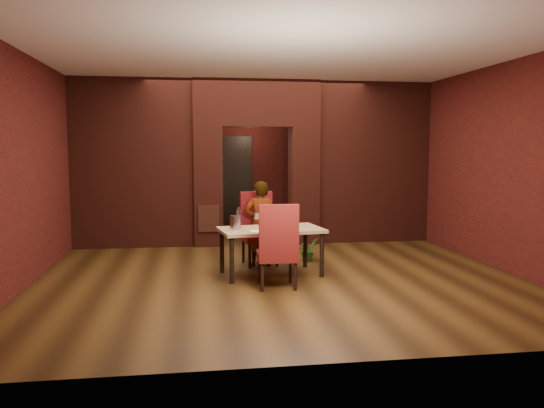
{
  "coord_description": "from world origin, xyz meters",
  "views": [
    {
      "loc": [
        -1.19,
        -8.37,
        1.89
      ],
      "look_at": [
        0.02,
        0.0,
        1.0
      ],
      "focal_mm": 35.0,
      "sensor_mm": 36.0,
      "label": 1
    }
  ],
  "objects_px": {
    "chair_far": "(260,229)",
    "chair_near": "(277,245)",
    "wine_glass_c": "(284,222)",
    "water_bottle": "(239,218)",
    "dining_table": "(271,252)",
    "wine_glass_b": "(269,221)",
    "wine_glass_a": "(265,220)",
    "person_seated": "(260,223)",
    "wine_bucket": "(235,222)",
    "potted_plant": "(308,250)"
  },
  "relations": [
    {
      "from": "chair_far",
      "to": "chair_near",
      "type": "height_order",
      "value": "chair_far"
    },
    {
      "from": "chair_near",
      "to": "wine_glass_c",
      "type": "bearing_deg",
      "value": -106.56
    },
    {
      "from": "chair_far",
      "to": "water_bottle",
      "type": "relative_size",
      "value": 3.84
    },
    {
      "from": "dining_table",
      "to": "wine_glass_b",
      "type": "bearing_deg",
      "value": 162.71
    },
    {
      "from": "dining_table",
      "to": "water_bottle",
      "type": "relative_size",
      "value": 4.91
    },
    {
      "from": "dining_table",
      "to": "wine_glass_a",
      "type": "bearing_deg",
      "value": 135.78
    },
    {
      "from": "wine_glass_b",
      "to": "wine_glass_c",
      "type": "distance_m",
      "value": 0.24
    },
    {
      "from": "wine_glass_c",
      "to": "chair_near",
      "type": "bearing_deg",
      "value": -108.37
    },
    {
      "from": "dining_table",
      "to": "person_seated",
      "type": "distance_m",
      "value": 0.74
    },
    {
      "from": "wine_glass_c",
      "to": "wine_glass_b",
      "type": "bearing_deg",
      "value": 160.03
    },
    {
      "from": "wine_glass_c",
      "to": "wine_bucket",
      "type": "relative_size",
      "value": 1.08
    },
    {
      "from": "wine_glass_b",
      "to": "wine_bucket",
      "type": "bearing_deg",
      "value": -179.23
    },
    {
      "from": "dining_table",
      "to": "water_bottle",
      "type": "distance_m",
      "value": 0.7
    },
    {
      "from": "chair_far",
      "to": "wine_glass_b",
      "type": "bearing_deg",
      "value": -94.24
    },
    {
      "from": "chair_far",
      "to": "wine_glass_a",
      "type": "bearing_deg",
      "value": -98.15
    },
    {
      "from": "water_bottle",
      "to": "potted_plant",
      "type": "xyz_separation_m",
      "value": [
        1.22,
        0.8,
        -0.67
      ]
    },
    {
      "from": "chair_far",
      "to": "water_bottle",
      "type": "xyz_separation_m",
      "value": [
        -0.39,
        -0.6,
        0.27
      ]
    },
    {
      "from": "chair_near",
      "to": "water_bottle",
      "type": "xyz_separation_m",
      "value": [
        -0.45,
        0.83,
        0.28
      ]
    },
    {
      "from": "wine_glass_c",
      "to": "water_bottle",
      "type": "relative_size",
      "value": 0.7
    },
    {
      "from": "chair_near",
      "to": "potted_plant",
      "type": "relative_size",
      "value": 3.13
    },
    {
      "from": "wine_glass_c",
      "to": "water_bottle",
      "type": "height_order",
      "value": "water_bottle"
    },
    {
      "from": "person_seated",
      "to": "wine_glass_b",
      "type": "relative_size",
      "value": 6.53
    },
    {
      "from": "person_seated",
      "to": "wine_glass_a",
      "type": "bearing_deg",
      "value": 93.26
    },
    {
      "from": "wine_glass_c",
      "to": "potted_plant",
      "type": "relative_size",
      "value": 0.58
    },
    {
      "from": "dining_table",
      "to": "chair_near",
      "type": "relative_size",
      "value": 1.3
    },
    {
      "from": "wine_bucket",
      "to": "person_seated",
      "type": "bearing_deg",
      "value": 55.57
    },
    {
      "from": "wine_bucket",
      "to": "wine_glass_a",
      "type": "bearing_deg",
      "value": 7.92
    },
    {
      "from": "wine_glass_a",
      "to": "wine_glass_b",
      "type": "relative_size",
      "value": 1.1
    },
    {
      "from": "chair_near",
      "to": "potted_plant",
      "type": "distance_m",
      "value": 1.85
    },
    {
      "from": "wine_glass_a",
      "to": "wine_glass_c",
      "type": "distance_m",
      "value": 0.31
    },
    {
      "from": "chair_near",
      "to": "person_seated",
      "type": "height_order",
      "value": "person_seated"
    },
    {
      "from": "wine_glass_a",
      "to": "chair_near",
      "type": "bearing_deg",
      "value": -85.15
    },
    {
      "from": "dining_table",
      "to": "person_seated",
      "type": "xyz_separation_m",
      "value": [
        -0.08,
        0.65,
        0.33
      ]
    },
    {
      "from": "wine_glass_b",
      "to": "wine_glass_a",
      "type": "bearing_deg",
      "value": 131.62
    },
    {
      "from": "chair_near",
      "to": "chair_far",
      "type": "bearing_deg",
      "value": -85.78
    },
    {
      "from": "wine_glass_a",
      "to": "potted_plant",
      "type": "distance_m",
      "value": 1.37
    },
    {
      "from": "wine_glass_c",
      "to": "chair_far",
      "type": "bearing_deg",
      "value": 108.42
    },
    {
      "from": "dining_table",
      "to": "chair_far",
      "type": "distance_m",
      "value": 0.77
    },
    {
      "from": "dining_table",
      "to": "chair_near",
      "type": "height_order",
      "value": "chair_near"
    },
    {
      "from": "person_seated",
      "to": "wine_bucket",
      "type": "height_order",
      "value": "person_seated"
    },
    {
      "from": "wine_glass_a",
      "to": "potted_plant",
      "type": "bearing_deg",
      "value": 45.86
    },
    {
      "from": "dining_table",
      "to": "wine_glass_a",
      "type": "height_order",
      "value": "wine_glass_a"
    },
    {
      "from": "wine_glass_a",
      "to": "dining_table",
      "type": "bearing_deg",
      "value": -35.56
    },
    {
      "from": "dining_table",
      "to": "chair_near",
      "type": "bearing_deg",
      "value": -100.31
    },
    {
      "from": "dining_table",
      "to": "wine_glass_a",
      "type": "xyz_separation_m",
      "value": [
        -0.09,
        0.06,
        0.47
      ]
    },
    {
      "from": "chair_far",
      "to": "potted_plant",
      "type": "bearing_deg",
      "value": 5.52
    },
    {
      "from": "potted_plant",
      "to": "person_seated",
      "type": "bearing_deg",
      "value": -161.86
    },
    {
      "from": "wine_glass_a",
      "to": "potted_plant",
      "type": "relative_size",
      "value": 0.63
    },
    {
      "from": "dining_table",
      "to": "wine_glass_c",
      "type": "height_order",
      "value": "wine_glass_c"
    },
    {
      "from": "wine_glass_b",
      "to": "potted_plant",
      "type": "bearing_deg",
      "value": 49.34
    }
  ]
}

